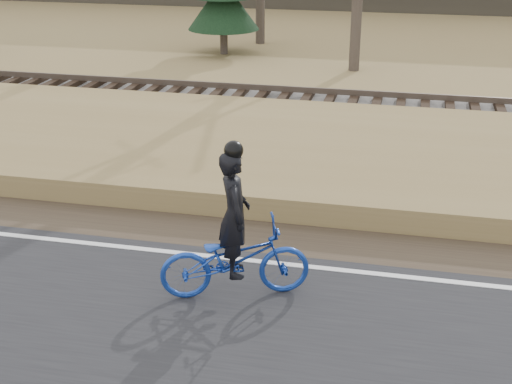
# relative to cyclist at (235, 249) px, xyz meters

# --- Properties ---
(ground) EXTENTS (120.00, 120.00, 0.00)m
(ground) POSITION_rel_cyclist_xyz_m (1.95, 0.83, -0.78)
(ground) COLOR olive
(ground) RESTS_ON ground
(edge_line) EXTENTS (120.00, 0.12, 0.01)m
(edge_line) POSITION_rel_cyclist_xyz_m (1.95, 1.03, -0.72)
(edge_line) COLOR silver
(edge_line) RESTS_ON road
(shoulder) EXTENTS (120.00, 1.60, 0.04)m
(shoulder) POSITION_rel_cyclist_xyz_m (1.95, 2.03, -0.76)
(shoulder) COLOR #473A2B
(shoulder) RESTS_ON ground
(embankment) EXTENTS (120.00, 5.00, 0.44)m
(embankment) POSITION_rel_cyclist_xyz_m (1.95, 5.03, -0.56)
(embankment) COLOR olive
(embankment) RESTS_ON ground
(ballast) EXTENTS (120.00, 3.00, 0.45)m
(ballast) POSITION_rel_cyclist_xyz_m (1.95, 8.83, -0.56)
(ballast) COLOR slate
(ballast) RESTS_ON ground
(railroad) EXTENTS (120.00, 2.40, 0.29)m
(railroad) POSITION_rel_cyclist_xyz_m (1.95, 8.83, -0.25)
(railroad) COLOR black
(railroad) RESTS_ON ballast
(cyclist) EXTENTS (2.23, 1.41, 2.29)m
(cyclist) POSITION_rel_cyclist_xyz_m (0.00, 0.00, 0.00)
(cyclist) COLOR navy
(cyclist) RESTS_ON road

